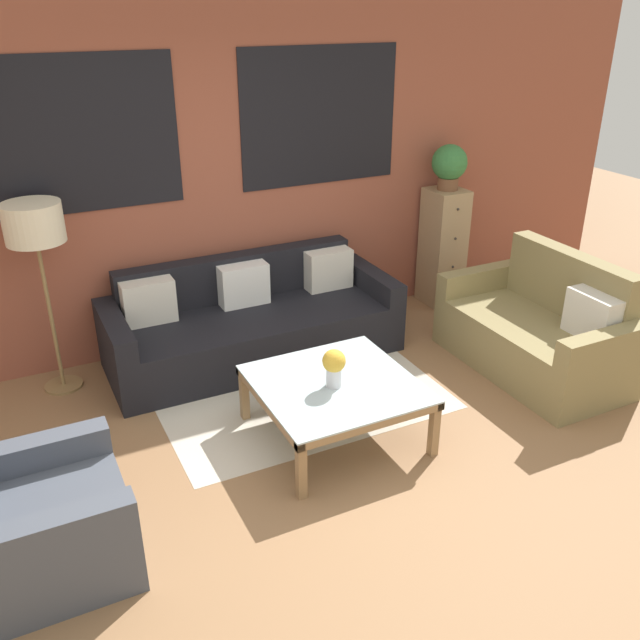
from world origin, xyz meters
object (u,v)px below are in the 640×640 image
Objects in this scene: armchair_corner at (39,524)px; coffee_table at (335,390)px; floor_lamp at (35,230)px; potted_plant at (449,165)px; drawer_cabinet at (443,247)px; flower_vase at (334,365)px; couch_dark at (252,324)px; settee_vintage at (539,333)px.

armchair_corner reaches higher than coffee_table.
potted_plant is (3.51, 0.07, 0.09)m from floor_lamp.
potted_plant is (-0.00, 0.00, 0.78)m from drawer_cabinet.
flower_vase is (1.85, 0.34, 0.29)m from armchair_corner.
floor_lamp reaches higher than drawer_cabinet.
potted_plant is at bearing 90.00° from drawer_cabinet.
coffee_table is at bearing -141.51° from potted_plant.
couch_dark is 2.30m from potted_plant.
coffee_table is 2.49× the size of potted_plant.
drawer_cabinet reaches higher than flower_vase.
floor_lamp is 3.53× the size of potted_plant.
armchair_corner is at bearing -153.38° from drawer_cabinet.
floor_lamp is 2.26m from flower_vase.
floor_lamp is at bearing 136.33° from coffee_table.
potted_plant is (2.03, 0.23, 1.05)m from couch_dark.
potted_plant reaches higher than flower_vase.
couch_dark reaches higher than coffee_table.
floor_lamp is 1.30× the size of drawer_cabinet.
couch_dark is 2.48m from armchair_corner.
floor_lamp is (0.32, 1.86, 0.96)m from armchair_corner.
floor_lamp is at bearing 173.82° from couch_dark.
drawer_cabinet is at bearing 86.18° from settee_vintage.
flower_vase is at bearing -141.35° from drawer_cabinet.
armchair_corner is 4.30m from drawer_cabinet.
potted_plant is (1.96, 1.56, 0.97)m from coffee_table.
potted_plant reaches higher than armchair_corner.
drawer_cabinet is (1.96, 1.56, 0.19)m from coffee_table.
floor_lamp is 3.51m from potted_plant.
flower_vase is at bearing 10.28° from armchair_corner.
coffee_table is at bearing 47.68° from flower_vase.
floor_lamp reaches higher than settee_vintage.
couch_dark is 1.77m from floor_lamp.
settee_vintage is at bearing -93.82° from drawer_cabinet.
floor_lamp is at bearing -178.88° from potted_plant.
armchair_corner reaches higher than flower_vase.
armchair_corner is 4.42m from potted_plant.
settee_vintage is 1.91m from flower_vase.
couch_dark is 2.78× the size of armchair_corner.
drawer_cabinet reaches higher than coffee_table.
potted_plant is (3.84, 1.92, 1.05)m from armchair_corner.
drawer_cabinet is at bearing 6.43° from couch_dark.
flower_vase is (-1.89, -0.15, 0.25)m from settee_vintage.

